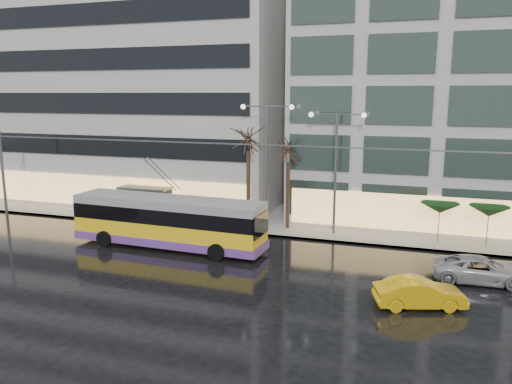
% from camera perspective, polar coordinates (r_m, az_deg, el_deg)
% --- Properties ---
extents(ground, '(140.00, 140.00, 0.00)m').
position_cam_1_polar(ground, '(28.41, -9.18, -9.44)').
color(ground, black).
rests_on(ground, ground).
extents(sidewalk, '(80.00, 10.00, 0.15)m').
position_cam_1_polar(sidewalk, '(40.19, 2.54, -3.02)').
color(sidewalk, gray).
rests_on(sidewalk, ground).
extents(kerb, '(80.00, 0.10, 0.15)m').
position_cam_1_polar(kerb, '(35.61, 0.39, -4.89)').
color(kerb, slate).
rests_on(kerb, ground).
extents(building_left, '(34.00, 14.00, 22.00)m').
position_cam_1_polar(building_left, '(51.16, -15.99, 12.14)').
color(building_left, '#B0AEA8').
rests_on(building_left, sidewalk).
extents(trolleybus, '(13.05, 5.30, 6.00)m').
position_cam_1_polar(trolleybus, '(33.04, -9.99, -3.55)').
color(trolleybus, yellow).
rests_on(trolleybus, ground).
extents(catenary, '(42.24, 5.12, 7.00)m').
position_cam_1_polar(catenary, '(33.96, -1.78, 1.55)').
color(catenary, '#595B60').
rests_on(catenary, ground).
extents(bus_shelter, '(4.20, 1.60, 2.51)m').
position_cam_1_polar(bus_shelter, '(40.83, -12.91, -0.35)').
color(bus_shelter, '#595B60').
rests_on(bus_shelter, sidewalk).
extents(street_lamp_near, '(3.96, 0.36, 9.03)m').
position_cam_1_polar(street_lamp_near, '(36.10, 1.25, 4.92)').
color(street_lamp_near, '#595B60').
rests_on(street_lamp_near, sidewalk).
extents(street_lamp_far, '(3.96, 0.36, 8.53)m').
position_cam_1_polar(street_lamp_far, '(35.02, 9.12, 4.13)').
color(street_lamp_far, '#595B60').
rests_on(street_lamp_far, sidewalk).
extents(tree_a, '(3.20, 3.20, 8.40)m').
position_cam_1_polar(tree_a, '(36.64, -0.91, 6.73)').
color(tree_a, black).
rests_on(tree_a, sidewalk).
extents(tree_b, '(3.20, 3.20, 7.70)m').
position_cam_1_polar(tree_b, '(36.04, 3.73, 5.54)').
color(tree_b, black).
rests_on(tree_b, sidewalk).
extents(parasol_a, '(2.50, 2.50, 2.65)m').
position_cam_1_polar(parasol_a, '(35.38, 20.27, -1.73)').
color(parasol_a, '#595B60').
rests_on(parasol_a, sidewalk).
extents(parasol_b, '(2.50, 2.50, 2.65)m').
position_cam_1_polar(parasol_b, '(35.64, 25.09, -2.01)').
color(parasol_b, '#595B60').
rests_on(parasol_b, sidewalk).
extents(taxi_b, '(4.46, 2.70, 1.39)m').
position_cam_1_polar(taxi_b, '(25.20, 18.18, -10.93)').
color(taxi_b, '#ECB10C').
rests_on(taxi_b, ground).
extents(sedan_silver, '(5.05, 2.51, 1.38)m').
position_cam_1_polar(sedan_silver, '(29.53, 24.32, -8.10)').
color(sedan_silver, '#A3A3A8').
rests_on(sedan_silver, ground).
extents(pedestrian_a, '(1.08, 1.09, 2.19)m').
position_cam_1_polar(pedestrian_a, '(39.45, -12.91, -1.31)').
color(pedestrian_a, black).
rests_on(pedestrian_a, sidewalk).
extents(pedestrian_b, '(1.02, 0.84, 1.93)m').
position_cam_1_polar(pedestrian_b, '(39.87, -7.47, -1.68)').
color(pedestrian_b, black).
rests_on(pedestrian_b, sidewalk).
extents(pedestrian_c, '(1.25, 1.08, 2.11)m').
position_cam_1_polar(pedestrian_c, '(41.30, -15.72, -1.35)').
color(pedestrian_c, black).
rests_on(pedestrian_c, sidewalk).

